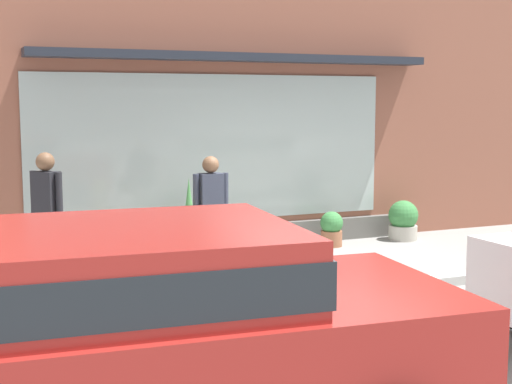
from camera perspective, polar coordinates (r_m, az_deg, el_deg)
ground_plane at (r=8.87m, az=5.59°, el=-7.91°), size 60.00×60.00×0.00m
curb_strip at (r=8.68m, az=6.22°, el=-7.84°), size 14.00×0.24×0.12m
storefront at (r=11.46m, az=-1.92°, el=7.20°), size 14.00×0.81×4.70m
fire_hydrant at (r=9.00m, az=-7.36°, el=-4.56°), size 0.43×0.40×0.94m
pedestrian_with_handbag at (r=9.28m, az=-3.69°, el=-1.37°), size 0.65×0.21×1.61m
pedestrian_passerby at (r=9.18m, az=-16.07°, el=-1.33°), size 0.35×0.39×1.69m
parked_car_red at (r=4.77m, az=-9.70°, el=-10.50°), size 4.34×2.23×1.51m
potted_plant_corner_tall at (r=10.69m, az=-5.26°, el=-2.19°), size 0.25×0.25×1.19m
potted_plant_window_left at (r=10.66m, az=0.03°, el=-3.97°), size 0.30×0.30×0.50m
potted_plant_window_center at (r=11.62m, az=5.94°, el=-2.88°), size 0.36×0.36×0.56m
potted_plant_trailing_edge at (r=12.33m, az=11.46°, el=-2.19°), size 0.49×0.49×0.66m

